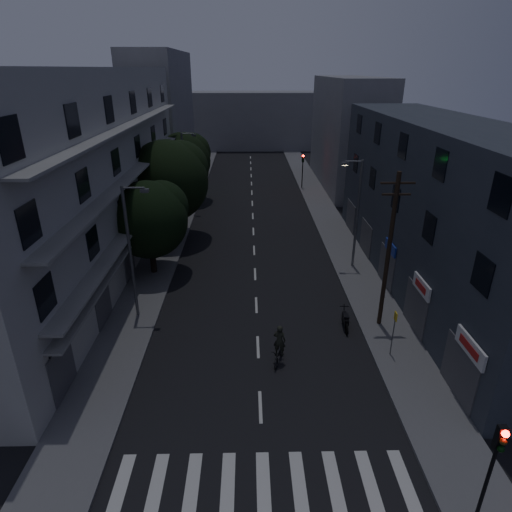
{
  "coord_description": "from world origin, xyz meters",
  "views": [
    {
      "loc": [
        -0.48,
        -12.82,
        13.94
      ],
      "look_at": [
        0.0,
        12.0,
        3.0
      ],
      "focal_mm": 30.0,
      "sensor_mm": 36.0,
      "label": 1
    }
  ],
  "objects_px": {
    "bus_stop_sign": "(394,326)",
    "cyclist": "(279,350)",
    "utility_pole": "(389,249)",
    "motorcycle": "(345,320)",
    "traffic_signal_near": "(496,456)"
  },
  "relations": [
    {
      "from": "utility_pole",
      "to": "motorcycle",
      "type": "relative_size",
      "value": 4.69
    },
    {
      "from": "utility_pole",
      "to": "motorcycle",
      "type": "bearing_deg",
      "value": -173.86
    },
    {
      "from": "traffic_signal_near",
      "to": "motorcycle",
      "type": "xyz_separation_m",
      "value": [
        -1.89,
        11.81,
        -2.61
      ]
    },
    {
      "from": "traffic_signal_near",
      "to": "utility_pole",
      "type": "height_order",
      "value": "utility_pole"
    },
    {
      "from": "bus_stop_sign",
      "to": "cyclist",
      "type": "bearing_deg",
      "value": -176.51
    },
    {
      "from": "traffic_signal_near",
      "to": "cyclist",
      "type": "relative_size",
      "value": 1.86
    },
    {
      "from": "traffic_signal_near",
      "to": "bus_stop_sign",
      "type": "bearing_deg",
      "value": 90.48
    },
    {
      "from": "bus_stop_sign",
      "to": "motorcycle",
      "type": "distance_m",
      "value": 3.59
    },
    {
      "from": "motorcycle",
      "to": "traffic_signal_near",
      "type": "bearing_deg",
      "value": -77.84
    },
    {
      "from": "bus_stop_sign",
      "to": "cyclist",
      "type": "distance_m",
      "value": 6.0
    },
    {
      "from": "bus_stop_sign",
      "to": "cyclist",
      "type": "xyz_separation_m",
      "value": [
        -5.88,
        -0.36,
        -1.15
      ]
    },
    {
      "from": "traffic_signal_near",
      "to": "utility_pole",
      "type": "xyz_separation_m",
      "value": [
        0.19,
        12.03,
        1.77
      ]
    },
    {
      "from": "traffic_signal_near",
      "to": "utility_pole",
      "type": "bearing_deg",
      "value": 89.11
    },
    {
      "from": "utility_pole",
      "to": "cyclist",
      "type": "distance_m",
      "value": 8.12
    },
    {
      "from": "bus_stop_sign",
      "to": "cyclist",
      "type": "height_order",
      "value": "bus_stop_sign"
    }
  ]
}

